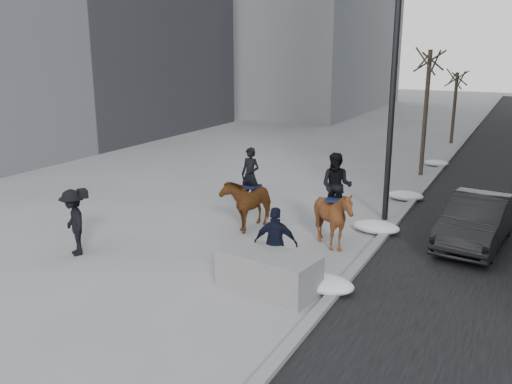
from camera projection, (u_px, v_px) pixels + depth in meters
The scene contains 12 objects.
ground at pixel (235, 259), 13.96m from camera, with size 120.00×120.00×0.00m, color gray.
curb at pixel (427, 185), 21.20m from camera, with size 0.25×90.00×0.12m, color gray.
planter at pixel (269, 272), 12.05m from camera, with size 2.21×1.10×0.88m, color gray.
car_near at pixel (477, 220), 14.84m from camera, with size 1.45×4.14×1.37m, color black.
tree_near at pixel (426, 107), 22.38m from camera, with size 1.20×1.20×5.76m, color #33281E, non-canonical shape.
tree_far at pixel (455, 104), 30.12m from camera, with size 1.20×1.20×4.36m, color #32281E, non-canonical shape.
mounted_left at pixel (248, 198), 16.23m from camera, with size 1.04×1.94×2.41m.
mounted_right at pixel (334, 211), 14.48m from camera, with size 1.50×1.66×2.60m.
feeder at pixel (276, 244), 12.53m from camera, with size 1.10×0.98×1.75m.
camera_crew at pixel (74, 222), 14.04m from camera, with size 1.31×1.17×1.75m.
lamppost at pixel (396, 57), 15.90m from camera, with size 0.25×1.05×9.09m.
snow_piles at pixel (385, 217), 16.79m from camera, with size 1.39×15.55×0.35m.
Camera 1 is at (6.45, -11.33, 5.30)m, focal length 38.00 mm.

